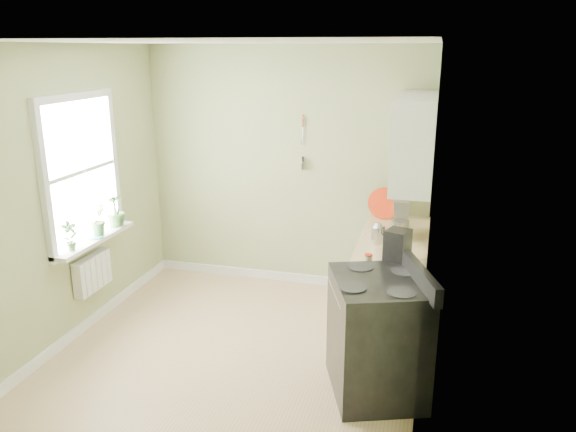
% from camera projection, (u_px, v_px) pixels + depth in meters
% --- Properties ---
extents(floor, '(3.20, 3.60, 0.02)m').
position_uv_depth(floor, '(234.00, 358.00, 5.02)').
color(floor, tan).
rests_on(floor, ground).
extents(ceiling, '(3.20, 3.60, 0.02)m').
position_uv_depth(ceiling, '(224.00, 40.00, 4.24)').
color(ceiling, white).
rests_on(ceiling, wall_back).
extents(wall_back, '(3.20, 0.02, 2.70)m').
position_uv_depth(wall_back, '(286.00, 169.00, 6.30)').
color(wall_back, tan).
rests_on(wall_back, floor).
extents(wall_left, '(0.02, 3.60, 2.70)m').
position_uv_depth(wall_left, '(60.00, 200.00, 5.03)').
color(wall_left, tan).
rests_on(wall_left, floor).
extents(wall_right, '(0.02, 3.60, 2.70)m').
position_uv_depth(wall_right, '(429.00, 228.00, 4.23)').
color(wall_right, tan).
rests_on(wall_right, floor).
extents(base_cabinets, '(0.60, 1.60, 0.87)m').
position_uv_depth(base_cabinets, '(393.00, 284.00, 5.50)').
color(base_cabinets, white).
rests_on(base_cabinets, floor).
extents(countertop, '(0.64, 1.60, 0.04)m').
position_uv_depth(countertop, '(394.00, 240.00, 5.37)').
color(countertop, '#DDBC87').
rests_on(countertop, base_cabinets).
extents(upper_cabinets, '(0.35, 1.40, 0.80)m').
position_uv_depth(upper_cabinets, '(415.00, 139.00, 5.15)').
color(upper_cabinets, white).
rests_on(upper_cabinets, wall_right).
extents(window, '(0.06, 1.14, 1.44)m').
position_uv_depth(window, '(81.00, 171.00, 5.24)').
color(window, white).
rests_on(window, wall_left).
extents(window_sill, '(0.18, 1.14, 0.04)m').
position_uv_depth(window_sill, '(95.00, 240.00, 5.41)').
color(window_sill, white).
rests_on(window_sill, wall_left).
extents(radiator, '(0.12, 0.50, 0.35)m').
position_uv_depth(radiator, '(92.00, 273.00, 5.47)').
color(radiator, white).
rests_on(radiator, wall_left).
extents(wall_utensils, '(0.02, 0.14, 0.58)m').
position_uv_depth(wall_utensils, '(303.00, 151.00, 6.17)').
color(wall_utensils, '#DDBC87').
rests_on(wall_utensils, wall_back).
extents(stove, '(0.93, 0.97, 1.09)m').
position_uv_depth(stove, '(378.00, 335.00, 4.41)').
color(stove, black).
rests_on(stove, floor).
extents(stand_mixer, '(0.23, 0.36, 0.41)m').
position_uv_depth(stand_mixer, '(400.00, 218.00, 5.39)').
color(stand_mixer, '#B2B2B7').
rests_on(stand_mixer, countertop).
extents(kettle, '(0.20, 0.12, 0.20)m').
position_uv_depth(kettle, '(377.00, 233.00, 5.20)').
color(kettle, silver).
rests_on(kettle, countertop).
extents(coffee_maker, '(0.23, 0.24, 0.31)m').
position_uv_depth(coffee_maker, '(397.00, 249.00, 4.66)').
color(coffee_maker, black).
rests_on(coffee_maker, countertop).
extents(red_tray, '(0.34, 0.11, 0.34)m').
position_uv_depth(red_tray, '(384.00, 203.00, 5.92)').
color(red_tray, '#B3280D').
rests_on(red_tray, countertop).
extents(jar, '(0.07, 0.07, 0.07)m').
position_uv_depth(jar, '(368.00, 258.00, 4.75)').
color(jar, '#ABA488').
rests_on(jar, countertop).
extents(plant_a, '(0.16, 0.18, 0.28)m').
position_uv_depth(plant_a, '(70.00, 236.00, 5.02)').
color(plant_a, '#3D622E').
rests_on(plant_a, window_sill).
extents(plant_b, '(0.18, 0.21, 0.32)m').
position_uv_depth(plant_b, '(98.00, 220.00, 5.43)').
color(plant_b, '#3D622E').
rests_on(plant_b, window_sill).
extents(plant_c, '(0.26, 0.26, 0.33)m').
position_uv_depth(plant_c, '(116.00, 210.00, 5.72)').
color(plant_c, '#3D622E').
rests_on(plant_c, window_sill).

